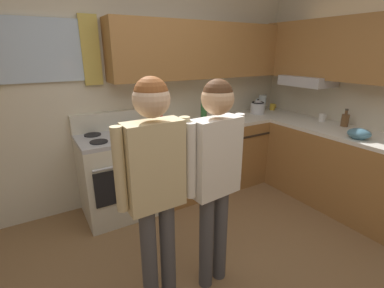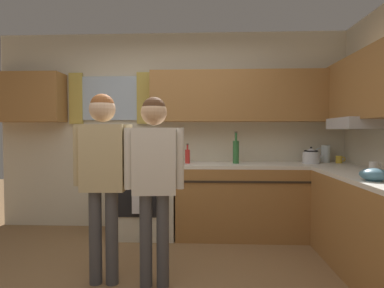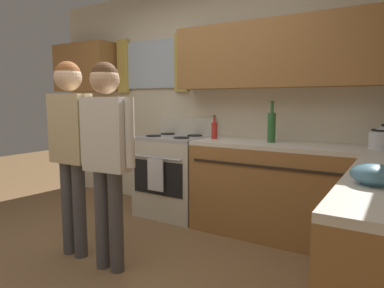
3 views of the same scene
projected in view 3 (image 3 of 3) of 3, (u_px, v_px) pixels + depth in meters
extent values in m
plane|color=olive|center=(85.00, 277.00, 2.56)|extent=(12.00, 12.00, 0.00)
cube|color=beige|center=(210.00, 100.00, 4.00)|extent=(4.60, 0.10, 2.60)
cube|color=silver|center=(151.00, 65.00, 4.30)|extent=(0.74, 0.03, 0.58)
cube|color=gold|center=(123.00, 66.00, 4.53)|extent=(0.18, 0.04, 0.68)
cube|color=gold|center=(182.00, 62.00, 4.05)|extent=(0.18, 0.04, 0.68)
cube|color=#9E6B38|center=(84.00, 68.00, 4.72)|extent=(0.92, 0.32, 0.64)
cube|color=#9E6B38|center=(298.00, 53.00, 3.22)|extent=(2.51, 0.32, 0.64)
cube|color=#9E6B38|center=(307.00, 196.00, 3.16)|extent=(2.16, 0.62, 0.86)
cube|color=silver|center=(309.00, 147.00, 3.11)|extent=(2.16, 0.62, 0.04)
cube|color=#2D2319|center=(299.00, 171.00, 2.86)|extent=(2.04, 0.01, 0.02)
cube|color=beige|center=(174.00, 177.00, 3.93)|extent=(0.75, 0.62, 0.86)
cube|color=black|center=(158.00, 178.00, 3.66)|extent=(0.63, 0.01, 0.36)
cylinder|color=#ADADB2|center=(156.00, 158.00, 3.61)|extent=(0.63, 0.02, 0.02)
cube|color=#ADADB2|center=(174.00, 138.00, 3.88)|extent=(0.75, 0.62, 0.04)
cube|color=beige|center=(187.00, 126.00, 4.09)|extent=(0.75, 0.08, 0.20)
cylinder|color=black|center=(153.00, 136.00, 3.86)|extent=(0.17, 0.17, 0.01)
cylinder|color=black|center=(181.00, 138.00, 3.66)|extent=(0.17, 0.17, 0.01)
cylinder|color=black|center=(168.00, 134.00, 4.09)|extent=(0.17, 0.17, 0.01)
cylinder|color=black|center=(195.00, 135.00, 3.89)|extent=(0.17, 0.17, 0.01)
cube|color=silver|center=(155.00, 175.00, 3.63)|extent=(0.20, 0.02, 0.34)
cylinder|color=red|center=(214.00, 131.00, 3.58)|extent=(0.06, 0.06, 0.17)
cylinder|color=red|center=(214.00, 120.00, 3.56)|extent=(0.02, 0.02, 0.06)
cylinder|color=#3F382D|center=(214.00, 116.00, 3.56)|extent=(0.03, 0.03, 0.02)
cylinder|color=#2D6633|center=(272.00, 128.00, 3.28)|extent=(0.08, 0.08, 0.28)
cylinder|color=#2D6633|center=(272.00, 108.00, 3.26)|extent=(0.03, 0.03, 0.10)
cylinder|color=#3F382D|center=(272.00, 102.00, 3.25)|extent=(0.03, 0.03, 0.02)
cylinder|color=silver|center=(382.00, 141.00, 2.84)|extent=(0.20, 0.20, 0.14)
cone|color=silver|center=(383.00, 129.00, 2.83)|extent=(0.18, 0.18, 0.05)
sphere|color=black|center=(383.00, 125.00, 2.82)|extent=(0.02, 0.02, 0.02)
torus|color=black|center=(383.00, 130.00, 2.83)|extent=(0.17, 0.17, 0.02)
cylinder|color=teal|center=(374.00, 181.00, 1.64)|extent=(0.12, 0.12, 0.03)
ellipsoid|color=teal|center=(374.00, 174.00, 1.64)|extent=(0.22, 0.22, 0.10)
cylinder|color=#4C4C51|center=(80.00, 210.00, 2.85)|extent=(0.11, 0.11, 0.79)
cylinder|color=#4C4C51|center=(68.00, 208.00, 2.92)|extent=(0.11, 0.11, 0.79)
cube|color=#D1BC8C|center=(70.00, 129.00, 2.80)|extent=(0.37, 0.16, 0.56)
cylinder|color=#D1BC8C|center=(89.00, 127.00, 2.69)|extent=(0.07, 0.07, 0.52)
cylinder|color=#D1BC8C|center=(53.00, 125.00, 2.91)|extent=(0.07, 0.07, 0.52)
sphere|color=beige|center=(68.00, 77.00, 2.75)|extent=(0.22, 0.22, 0.22)
sphere|color=brown|center=(68.00, 74.00, 2.75)|extent=(0.20, 0.20, 0.20)
cylinder|color=#4C4C51|center=(116.00, 222.00, 2.60)|extent=(0.10, 0.10, 0.77)
cylinder|color=#4C4C51|center=(102.00, 219.00, 2.66)|extent=(0.10, 0.10, 0.77)
cube|color=white|center=(106.00, 134.00, 2.55)|extent=(0.37, 0.18, 0.55)
cylinder|color=white|center=(130.00, 133.00, 2.45)|extent=(0.07, 0.07, 0.50)
cylinder|color=white|center=(84.00, 130.00, 2.64)|extent=(0.07, 0.07, 0.50)
sphere|color=#DBAD84|center=(105.00, 79.00, 2.50)|extent=(0.21, 0.21, 0.21)
sphere|color=#4C2D19|center=(105.00, 75.00, 2.50)|extent=(0.20, 0.20, 0.20)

